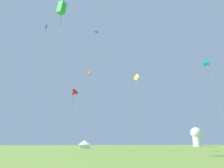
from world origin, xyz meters
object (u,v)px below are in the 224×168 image
(kite_blue_diamond, at_px, (45,33))
(kite_yellow_diamond, at_px, (136,79))
(kite_purple_diamond, at_px, (96,40))
(kite_red_delta, at_px, (73,93))
(kite_green_box, at_px, (62,8))
(kite_orange_box, at_px, (90,73))
(festival_tent_right, at_px, (85,144))
(observatory_dome, at_px, (197,136))
(kite_cyan_delta, at_px, (208,63))

(kite_blue_diamond, height_order, kite_yellow_diamond, kite_blue_diamond)
(kite_purple_diamond, bearing_deg, kite_red_delta, 144.87)
(kite_green_box, distance_m, kite_yellow_diamond, 24.15)
(kite_blue_diamond, bearing_deg, kite_red_delta, 35.51)
(kite_orange_box, distance_m, festival_tent_right, 28.93)
(kite_green_box, relative_size, kite_orange_box, 1.08)
(kite_orange_box, relative_size, kite_purple_diamond, 0.72)
(kite_orange_box, relative_size, observatory_dome, 2.30)
(kite_cyan_delta, xyz_separation_m, festival_tent_right, (-22.82, 45.69, -15.93))
(kite_purple_diamond, relative_size, festival_tent_right, 7.54)
(kite_cyan_delta, xyz_separation_m, kite_purple_diamond, (-21.66, 17.96, 13.42))
(kite_red_delta, bearing_deg, kite_cyan_delta, -38.75)
(kite_green_box, relative_size, kite_red_delta, 1.59)
(kite_green_box, height_order, festival_tent_right, kite_green_box)
(kite_cyan_delta, bearing_deg, kite_yellow_diamond, 134.47)
(kite_purple_diamond, bearing_deg, festival_tent_right, 92.39)
(kite_blue_diamond, distance_m, kite_yellow_diamond, 27.82)
(kite_cyan_delta, bearing_deg, kite_green_box, -176.33)
(kite_cyan_delta, height_order, observatory_dome, kite_cyan_delta)
(festival_tent_right, bearing_deg, kite_blue_diamond, -113.92)
(kite_yellow_diamond, bearing_deg, kite_green_box, -142.61)
(kite_green_box, relative_size, festival_tent_right, 5.83)
(kite_purple_diamond, distance_m, observatory_dome, 89.04)
(kite_blue_diamond, bearing_deg, observatory_dome, 35.97)
(kite_cyan_delta, bearing_deg, festival_tent_right, 116.54)
(kite_green_box, distance_m, kite_cyan_delta, 30.94)
(kite_purple_diamond, xyz_separation_m, kite_yellow_diamond, (9.94, -6.02, -13.42))
(kite_red_delta, bearing_deg, observatory_dome, 36.03)
(observatory_dome, bearing_deg, kite_red_delta, -143.97)
(kite_orange_box, relative_size, kite_blue_diamond, 0.74)
(festival_tent_right, bearing_deg, observatory_dome, 22.84)
(kite_orange_box, distance_m, kite_red_delta, 10.94)
(kite_yellow_diamond, xyz_separation_m, festival_tent_right, (-11.10, 33.75, -15.92))
(kite_red_delta, bearing_deg, festival_tent_right, 78.82)
(kite_cyan_delta, distance_m, kite_purple_diamond, 31.18)
(kite_orange_box, bearing_deg, festival_tent_right, 90.09)
(kite_red_delta, distance_m, observatory_dome, 88.02)
(kite_green_box, bearing_deg, kite_red_delta, 84.37)
(kite_red_delta, xyz_separation_m, observatory_dome, (70.76, 51.46, -9.55))
(kite_red_delta, bearing_deg, kite_green_box, -95.63)
(kite_orange_box, distance_m, kite_blue_diamond, 18.58)
(festival_tent_right, distance_m, observatory_dome, 71.85)
(kite_blue_diamond, bearing_deg, kite_orange_box, 40.52)
(kite_red_delta, height_order, observatory_dome, kite_red_delta)
(kite_green_box, height_order, kite_blue_diamond, kite_blue_diamond)
(kite_orange_box, distance_m, kite_yellow_diamond, 19.96)
(kite_blue_diamond, bearing_deg, festival_tent_right, 66.08)
(kite_green_box, height_order, kite_orange_box, kite_green_box)
(kite_green_box, xyz_separation_m, kite_orange_box, (7.06, 29.19, -1.53))
(kite_orange_box, bearing_deg, kite_yellow_diamond, -54.17)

